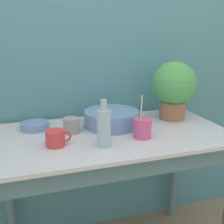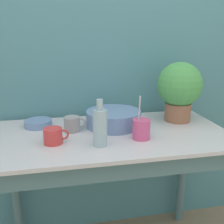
{
  "view_description": "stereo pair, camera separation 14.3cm",
  "coord_description": "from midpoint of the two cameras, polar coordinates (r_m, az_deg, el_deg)",
  "views": [
    {
      "loc": [
        -0.41,
        -0.97,
        1.42
      ],
      "look_at": [
        0.0,
        0.35,
        1.02
      ],
      "focal_mm": 42.0,
      "sensor_mm": 36.0,
      "label": 1
    },
    {
      "loc": [
        -0.27,
        -1.0,
        1.42
      ],
      "look_at": [
        0.0,
        0.35,
        1.02
      ],
      "focal_mm": 42.0,
      "sensor_mm": 36.0,
      "label": 2
    }
  ],
  "objects": [
    {
      "name": "bowl_wash_large",
      "position": [
        1.56,
        2.97,
        -1.45
      ],
      "size": [
        0.33,
        0.33,
        0.09
      ],
      "color": "#6684B2",
      "rests_on": "counter_table"
    },
    {
      "name": "bowl_small_blue",
      "position": [
        1.6,
        -13.31,
        -2.43
      ],
      "size": [
        0.16,
        0.16,
        0.04
      ],
      "color": "#6684B2",
      "rests_on": "counter_table"
    },
    {
      "name": "wall_back",
      "position": [
        1.78,
        -0.26,
        9.23
      ],
      "size": [
        6.0,
        0.05,
        2.4
      ],
      "color": "teal",
      "rests_on": "ground_plane"
    },
    {
      "name": "mug_grey",
      "position": [
        1.48,
        -5.9,
        -2.66
      ],
      "size": [
        0.12,
        0.09,
        0.09
      ],
      "color": "gray",
      "rests_on": "counter_table"
    },
    {
      "name": "potted_plant",
      "position": [
        1.7,
        16.82,
        4.98
      ],
      "size": [
        0.28,
        0.28,
        0.37
      ],
      "color": "#8C5B42",
      "rests_on": "counter_table"
    },
    {
      "name": "counter_table",
      "position": [
        1.52,
        2.94,
        -11.29
      ],
      "size": [
        1.31,
        0.7,
        0.9
      ],
      "color": "slate",
      "rests_on": "ground_plane"
    },
    {
      "name": "bottle_tall",
      "position": [
        1.27,
        0.6,
        -3.28
      ],
      "size": [
        0.07,
        0.07,
        0.23
      ],
      "color": "#93B2BC",
      "rests_on": "counter_table"
    },
    {
      "name": "mug_red",
      "position": [
        1.33,
        -9.65,
        -5.21
      ],
      "size": [
        0.13,
        0.09,
        0.08
      ],
      "color": "#C63838",
      "rests_on": "counter_table"
    },
    {
      "name": "utensil_cup",
      "position": [
        1.39,
        9.33,
        -3.7
      ],
      "size": [
        0.09,
        0.09,
        0.24
      ],
      "color": "#CC4C7F",
      "rests_on": "counter_table"
    }
  ]
}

